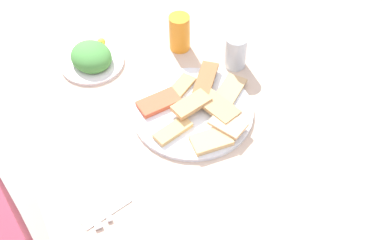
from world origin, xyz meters
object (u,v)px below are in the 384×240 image
salad_plate_greens (92,58)px  fork (102,194)px  soda_can (180,33)px  drinking_glass (236,51)px  paper_napkin (96,197)px  pide_platter (195,110)px  dining_table (192,153)px  spoon (89,199)px

salad_plate_greens → fork: bearing=164.3°
soda_can → salad_plate_greens: bearing=79.2°
drinking_glass → paper_napkin: 0.61m
pide_platter → fork: (-0.14, 0.33, -0.01)m
paper_napkin → dining_table: bearing=-77.4°
fork → paper_napkin: bearing=96.3°
soda_can → fork: (-0.42, 0.41, -0.06)m
pide_platter → fork: pide_platter is taller
salad_plate_greens → paper_napkin: bearing=162.2°
paper_napkin → salad_plate_greens: bearing=-17.8°
dining_table → pide_platter: pide_platter is taller
fork → spoon: (0.00, 0.04, 0.00)m
salad_plate_greens → fork: size_ratio=1.22×
pide_platter → salad_plate_greens: 0.38m
dining_table → drinking_glass: drinking_glass is taller
soda_can → fork: size_ratio=0.75×
dining_table → soda_can: bearing=-20.4°
salad_plate_greens → soda_can: 0.29m
salad_plate_greens → spoon: size_ratio=1.13×
paper_napkin → spoon: bearing=90.0°
fork → spoon: size_ratio=0.93×
soda_can → drinking_glass: soda_can is taller
pide_platter → drinking_glass: 0.24m
soda_can → fork: soda_can is taller
soda_can → paper_napkin: soda_can is taller
paper_napkin → fork: (0.00, -0.02, 0.00)m
spoon → dining_table: bearing=-76.3°
pide_platter → paper_napkin: 0.38m
dining_table → spoon: spoon is taller
salad_plate_greens → paper_napkin: salad_plate_greens is taller
salad_plate_greens → fork: salad_plate_greens is taller
dining_table → spoon: 0.33m
dining_table → spoon: size_ratio=6.55×
spoon → pide_platter: bearing=-66.9°
pide_platter → soda_can: bearing=-16.8°
drinking_glass → pide_platter: bearing=121.7°
soda_can → paper_napkin: 0.60m
salad_plate_greens → pide_platter: bearing=-149.0°
soda_can → paper_napkin: bearing=134.1°
paper_napkin → spoon: 0.02m
pide_platter → spoon: pide_platter is taller
pide_platter → spoon: size_ratio=2.12×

